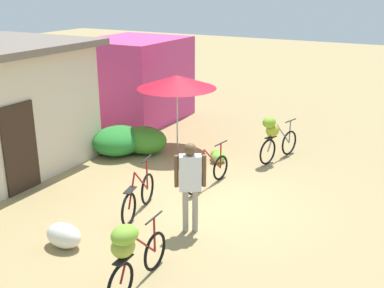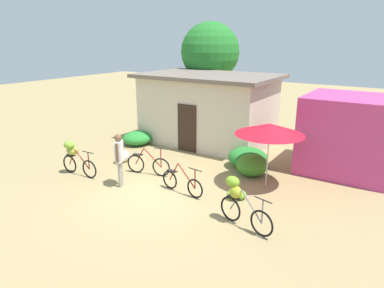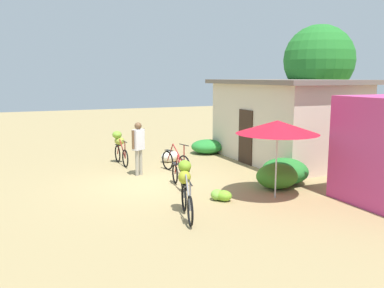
% 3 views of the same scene
% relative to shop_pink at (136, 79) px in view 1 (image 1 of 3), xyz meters
% --- Properties ---
extents(ground_plane, '(60.00, 60.00, 0.00)m').
position_rel_shop_pink_xyz_m(ground_plane, '(-4.61, -5.26, -1.36)').
color(ground_plane, '#9C8658').
extents(shop_pink, '(3.20, 2.80, 2.71)m').
position_rel_shop_pink_xyz_m(shop_pink, '(0.00, 0.00, 0.00)').
color(shop_pink, '#C33C7E').
rests_on(shop_pink, ground).
extents(hedge_bush_front_right, '(1.48, 1.34, 0.76)m').
position_rel_shop_pink_xyz_m(hedge_bush_front_right, '(-3.16, -1.62, -0.98)').
color(hedge_bush_front_right, '#277E2E').
rests_on(hedge_bush_front_right, ground).
extents(hedge_bush_mid, '(1.07, 1.25, 0.73)m').
position_rel_shop_pink_xyz_m(hedge_bush_mid, '(-2.74, -2.21, -0.99)').
color(hedge_bush_mid, '#3A8123').
rests_on(hedge_bush_mid, ground).
extents(market_umbrella, '(2.17, 2.17, 2.08)m').
position_rel_shop_pink_xyz_m(market_umbrella, '(-1.99, -2.79, 0.54)').
color(market_umbrella, beige).
rests_on(market_umbrella, ground).
extents(bicycle_leftmost, '(1.62, 0.52, 1.21)m').
position_rel_shop_pink_xyz_m(bicycle_leftmost, '(-7.98, -5.53, -0.61)').
color(bicycle_leftmost, black).
rests_on(bicycle_leftmost, ground).
extents(bicycle_near_pile, '(1.62, 0.42, 1.02)m').
position_rel_shop_pink_xyz_m(bicycle_near_pile, '(-5.80, -4.15, -0.99)').
color(bicycle_near_pile, black).
rests_on(bicycle_near_pile, ground).
extents(bicycle_center_loaded, '(1.63, 0.28, 0.96)m').
position_rel_shop_pink_xyz_m(bicycle_center_loaded, '(-3.95, -4.76, -1.02)').
color(bicycle_center_loaded, black).
rests_on(bicycle_center_loaded, ground).
extents(bicycle_by_shop, '(1.63, 0.57, 1.25)m').
position_rel_shop_pink_xyz_m(bicycle_by_shop, '(-1.69, -5.52, -0.63)').
color(bicycle_by_shop, black).
rests_on(bicycle_by_shop, ground).
extents(banana_pile_on_ground, '(0.71, 0.64, 0.28)m').
position_rel_shop_pink_xyz_m(banana_pile_on_ground, '(-2.35, -4.24, -1.22)').
color(banana_pile_on_ground, '#75B62D').
rests_on(banana_pile_on_ground, ground).
extents(produce_sack, '(0.44, 0.70, 0.44)m').
position_rel_shop_pink_xyz_m(produce_sack, '(-7.48, -3.72, -1.14)').
color(produce_sack, silver).
rests_on(produce_sack, ground).
extents(person_vendor, '(0.38, 0.51, 1.75)m').
position_rel_shop_pink_xyz_m(person_vendor, '(-5.92, -5.40, -0.28)').
color(person_vendor, gray).
rests_on(person_vendor, ground).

